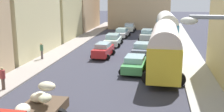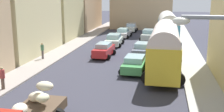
# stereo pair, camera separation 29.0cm
# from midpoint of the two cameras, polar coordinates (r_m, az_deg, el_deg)

# --- Properties ---
(ground_plane) EXTENTS (154.00, 154.00, 0.00)m
(ground_plane) POSITION_cam_midpoint_polar(r_m,az_deg,el_deg) (29.04, 1.32, -0.55)
(ground_plane) COLOR #33333F
(sidewalk_left) EXTENTS (2.50, 70.00, 0.14)m
(sidewalk_left) POSITION_cam_midpoint_polar(r_m,az_deg,el_deg) (30.93, -12.08, 0.12)
(sidewalk_left) COLOR gray
(sidewalk_left) RESTS_ON ground
(sidewalk_right) EXTENTS (2.50, 70.00, 0.14)m
(sidewalk_right) POSITION_cam_midpoint_polar(r_m,az_deg,el_deg) (28.88, 15.70, -0.97)
(sidewalk_right) COLOR #A6A49D
(sidewalk_right) RESTS_ON ground
(building_left_3) EXTENTS (6.48, 9.07, 8.57)m
(building_left_3) POSITION_cam_midpoint_polar(r_m,az_deg,el_deg) (42.24, -12.00, 9.29)
(building_left_3) COLOR #C0B684
(building_left_3) RESTS_ON ground
(building_left_4) EXTENTS (6.50, 12.53, 10.70)m
(building_left_4) POSITION_cam_midpoint_polar(r_m,az_deg,el_deg) (53.03, -7.39, 11.29)
(building_left_4) COLOR tan
(building_left_4) RESTS_ON ground
(parked_bus_0) EXTENTS (3.36, 9.85, 4.23)m
(parked_bus_0) POSITION_cam_midpoint_polar(r_m,az_deg,el_deg) (23.61, 10.43, 1.95)
(parked_bus_0) COLOR yellow
(parked_bus_0) RESTS_ON ground
(parked_bus_1) EXTENTS (3.53, 9.22, 4.20)m
(parked_bus_1) POSITION_cam_midpoint_polar(r_m,az_deg,el_deg) (37.61, 10.90, 5.90)
(parked_bus_1) COLOR teal
(parked_bus_1) RESTS_ON ground
(car_0) EXTENTS (2.24, 4.18, 1.54)m
(car_0) POSITION_cam_midpoint_polar(r_m,az_deg,el_deg) (29.63, -2.10, 1.26)
(car_0) COLOR red
(car_0) RESTS_ON ground
(car_1) EXTENTS (2.36, 4.41, 1.54)m
(car_1) POSITION_cam_midpoint_polar(r_m,az_deg,el_deg) (36.01, -0.04, 3.33)
(car_1) COLOR silver
(car_1) RESTS_ON ground
(car_2) EXTENTS (2.49, 4.36, 1.41)m
(car_2) POSITION_cam_midpoint_polar(r_m,az_deg,el_deg) (42.78, 1.85, 4.77)
(car_2) COLOR silver
(car_2) RESTS_ON ground
(car_3) EXTENTS (2.24, 3.68, 1.53)m
(car_3) POSITION_cam_midpoint_polar(r_m,az_deg,el_deg) (49.22, 3.42, 5.86)
(car_3) COLOR silver
(car_3) RESTS_ON ground
(car_5) EXTENTS (2.48, 4.16, 1.44)m
(car_5) POSITION_cam_midpoint_polar(r_m,az_deg,el_deg) (24.05, 4.36, -1.62)
(car_5) COLOR #469652
(car_5) RESTS_ON ground
(car_6) EXTENTS (2.53, 4.14, 1.46)m
(car_6) POSITION_cam_midpoint_polar(r_m,az_deg,el_deg) (30.38, 5.90, 1.41)
(car_6) COLOR gray
(car_6) RESTS_ON ground
(car_7) EXTENTS (2.38, 4.48, 1.58)m
(car_7) POSITION_cam_midpoint_polar(r_m,az_deg,el_deg) (40.69, 6.97, 4.36)
(car_7) COLOR silver
(car_7) RESTS_ON ground
(pedestrian_1) EXTENTS (0.39, 0.39, 1.75)m
(pedestrian_1) POSITION_cam_midpoint_polar(r_m,az_deg,el_deg) (20.73, -21.91, -4.16)
(pedestrian_1) COLOR brown
(pedestrian_1) RESTS_ON ground
(pedestrian_3) EXTENTS (0.46, 0.46, 1.81)m
(pedestrian_3) POSITION_cam_midpoint_polar(r_m,az_deg,el_deg) (29.03, -14.52, 1.14)
(pedestrian_3) COLOR #574C4C
(pedestrian_3) RESTS_ON ground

